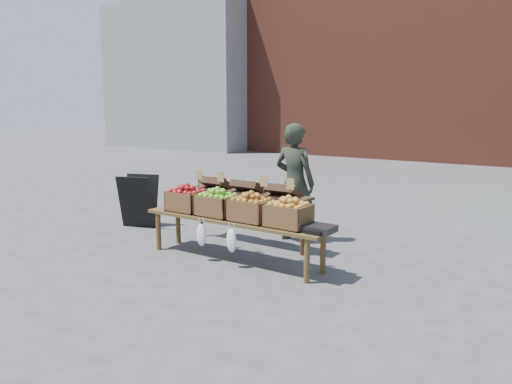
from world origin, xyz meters
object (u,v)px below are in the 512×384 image
Objects in this scene: crate_russet_pears at (218,206)px; crate_green_apples at (288,216)px; chalkboard_sign at (138,201)px; back_table at (249,210)px; display_bench at (234,240)px; weighing_scale at (320,229)px; crate_red_apples at (251,210)px; vendor at (295,183)px; crate_golden_apples at (187,201)px.

crate_green_apples is (1.10, 0.00, 0.00)m from crate_russet_pears.
chalkboard_sign is 0.43× the size of back_table.
display_bench is 1.29m from weighing_scale.
crate_green_apples is (0.55, 0.00, 0.00)m from crate_red_apples.
crate_red_apples is (0.56, -0.72, 0.19)m from back_table.
crate_golden_apples is at bearing 54.80° from vendor.
crate_russet_pears is at bearing 73.59° from vendor.
display_bench is at bearing 0.00° from crate_russet_pears.
vendor is 1.76m from weighing_scale.
crate_green_apples reaches higher than weighing_scale.
vendor reaches higher than weighing_scale.
crate_green_apples is at bearing 180.00° from weighing_scale.
display_bench is 0.51m from crate_red_apples.
chalkboard_sign reaches higher than weighing_scale.
crate_golden_apples is 1.00× the size of crate_red_apples.
crate_russet_pears is 1.00× the size of crate_green_apples.
crate_red_apples is at bearing 180.00° from weighing_scale.
display_bench is at bearing -68.58° from back_table.
crate_russet_pears reaches higher than display_bench.
crate_russet_pears and crate_red_apples have the same top height.
crate_red_apples is (1.10, 0.00, 0.00)m from crate_golden_apples.
chalkboard_sign is 3.34m from crate_green_apples.
chalkboard_sign reaches higher than crate_green_apples.
vendor is 2.73m from chalkboard_sign.
crate_golden_apples is (-0.83, 0.00, 0.42)m from display_bench.
chalkboard_sign is 2.27m from crate_russet_pears.
back_table is at bearing 127.75° from crate_red_apples.
vendor is 1.46m from display_bench.
crate_golden_apples is at bearing -127.00° from back_table.
crate_golden_apples is at bearing 180.00° from crate_red_apples.
display_bench is at bearing 180.00° from crate_green_apples.
display_bench is at bearing 0.00° from crate_golden_apples.
crate_red_apples is at bearing 96.83° from vendor.
weighing_scale is at bearing -28.72° from chalkboard_sign.
weighing_scale is (2.08, 0.00, -0.10)m from crate_golden_apples.
chalkboard_sign is 1.79× the size of crate_golden_apples.
weighing_scale is (0.97, 0.00, -0.10)m from crate_red_apples.
crate_golden_apples and crate_green_apples have the same top height.
vendor is 1.40m from crate_russet_pears.
crate_golden_apples is at bearing 180.00° from crate_green_apples.
crate_green_apples is at bearing 118.26° from vendor.
back_table is 4.20× the size of crate_green_apples.
crate_red_apples and crate_green_apples have the same top height.
crate_golden_apples is 0.55m from crate_russet_pears.
display_bench is (2.46, -0.57, -0.16)m from chalkboard_sign.
weighing_scale is (1.12, -1.33, -0.28)m from vendor.
crate_golden_apples is at bearing 180.00° from weighing_scale.
chalkboard_sign is 1.79× the size of crate_russet_pears.
crate_green_apples is (0.70, -1.33, -0.18)m from vendor.
crate_golden_apples reaches higher than display_bench.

